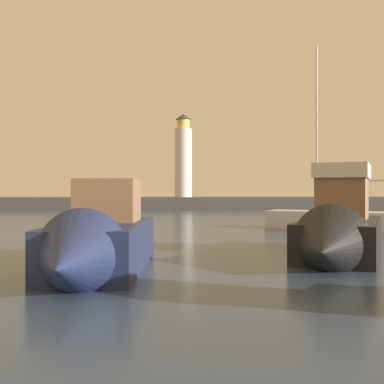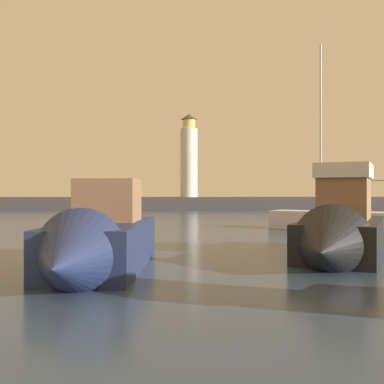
% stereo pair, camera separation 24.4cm
% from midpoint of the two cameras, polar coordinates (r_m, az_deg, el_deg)
% --- Properties ---
extents(ground_plane, '(220.00, 220.00, 0.00)m').
position_cam_midpoint_polar(ground_plane, '(33.59, -3.75, -4.12)').
color(ground_plane, '#2D3D51').
extents(breakwater, '(73.34, 4.46, 1.65)m').
position_cam_midpoint_polar(breakwater, '(65.72, -3.50, -1.34)').
color(breakwater, '#423F3D').
rests_on(breakwater, ground_plane).
extents(lighthouse, '(2.41, 2.41, 11.69)m').
position_cam_midpoint_polar(lighthouse, '(65.91, -1.17, 4.20)').
color(lighthouse, silver).
rests_on(lighthouse, breakwater).
extents(motorboat_1, '(3.07, 8.75, 3.31)m').
position_cam_midpoint_polar(motorboat_1, '(14.22, -12.10, -6.08)').
color(motorboat_1, '#1E284C').
rests_on(motorboat_1, ground_plane).
extents(motorboat_5, '(6.31, 9.09, 4.08)m').
position_cam_midpoint_polar(motorboat_5, '(17.63, 16.99, -4.41)').
color(motorboat_5, black).
rests_on(motorboat_5, ground_plane).
extents(sailboat_moored, '(7.81, 6.27, 12.00)m').
position_cam_midpoint_polar(sailboat_moored, '(31.33, 16.13, -3.26)').
color(sailboat_moored, silver).
rests_on(sailboat_moored, ground_plane).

